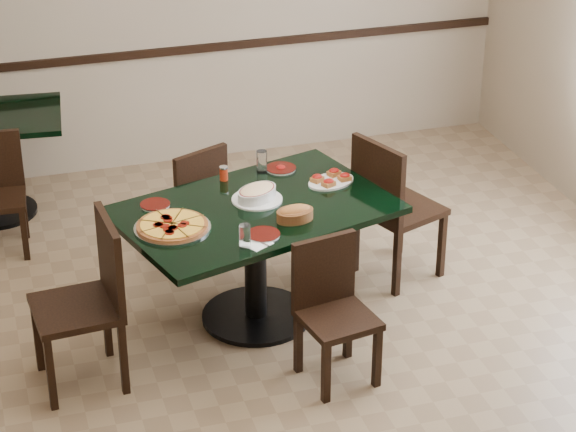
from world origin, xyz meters
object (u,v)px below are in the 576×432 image
object	(u,v)px
main_table	(255,235)
chair_right	(390,202)
pepperoni_pizza	(172,226)
chair_far	(193,200)
chair_near	(332,303)
chair_left	(92,293)
bruschetta_platter	(331,179)
lasagna_casserole	(257,193)
bread_basket	(295,213)

from	to	relation	value
main_table	chair_right	distance (m)	0.96
main_table	pepperoni_pizza	bearing A→B (deg)	177.24
chair_far	chair_near	world-z (taller)	chair_far
chair_left	bruschetta_platter	world-z (taller)	chair_left
main_table	lasagna_casserole	xyz separation A→B (m)	(0.04, 0.08, 0.23)
chair_near	chair_right	size ratio (longest dim) A/B	0.84
chair_far	pepperoni_pizza	bearing A→B (deg)	47.11
main_table	lasagna_casserole	distance (m)	0.24
lasagna_casserole	bruschetta_platter	xyz separation A→B (m)	(0.49, 0.10, -0.02)
bread_basket	bruschetta_platter	world-z (taller)	bread_basket
chair_far	bruschetta_platter	xyz separation A→B (m)	(0.73, -0.57, 0.31)
chair_left	bruschetta_platter	bearing A→B (deg)	104.24
main_table	bread_basket	bearing A→B (deg)	-67.61
chair_left	pepperoni_pizza	size ratio (longest dim) A/B	2.26
lasagna_casserole	bruschetta_platter	size ratio (longest dim) A/B	0.89
bread_basket	chair_right	bearing A→B (deg)	22.76
main_table	chair_left	size ratio (longest dim) A/B	1.81
chair_right	main_table	bearing A→B (deg)	82.44
chair_right	chair_far	bearing A→B (deg)	44.07
bruschetta_platter	lasagna_casserole	bearing A→B (deg)	171.32
chair_left	main_table	bearing A→B (deg)	104.06
chair_near	bruschetta_platter	distance (m)	0.94
chair_far	chair_right	xyz separation A→B (m)	(1.14, -0.53, 0.07)
chair_far	pepperoni_pizza	distance (m)	0.97
chair_near	chair_right	bearing A→B (deg)	41.90
pepperoni_pizza	lasagna_casserole	world-z (taller)	lasagna_casserole
chair_far	lasagna_casserole	bearing A→B (deg)	85.98
chair_right	pepperoni_pizza	xyz separation A→B (m)	(-1.44, -0.35, 0.23)
lasagna_casserole	bread_basket	size ratio (longest dim) A/B	1.36
main_table	bruschetta_platter	xyz separation A→B (m)	(0.53, 0.18, 0.21)
chair_near	chair_left	world-z (taller)	chair_left
pepperoni_pizza	lasagna_casserole	xyz separation A→B (m)	(0.54, 0.20, 0.03)
chair_near	pepperoni_pizza	distance (m)	0.98
chair_far	bread_basket	size ratio (longest dim) A/B	3.59
chair_left	lasagna_casserole	xyz separation A→B (m)	(1.04, 0.42, 0.25)
chair_right	bruschetta_platter	xyz separation A→B (m)	(-0.41, -0.04, 0.23)
pepperoni_pizza	chair_near	bearing A→B (deg)	-35.37
pepperoni_pizza	bread_basket	size ratio (longest dim) A/B	1.82
lasagna_casserole	bread_basket	xyz separation A→B (m)	(0.14, -0.30, -0.01)
bruschetta_platter	chair_left	bearing A→B (deg)	178.44
chair_far	chair_left	world-z (taller)	chair_left
chair_near	chair_right	xyz separation A→B (m)	(0.68, 0.88, 0.10)
bread_basket	chair_near	bearing A→B (deg)	-88.00
main_table	chair_near	bearing A→B (deg)	-85.63
pepperoni_pizza	main_table	bearing A→B (deg)	13.58
bread_basket	bruschetta_platter	distance (m)	0.53
pepperoni_pizza	lasagna_casserole	size ratio (longest dim) A/B	1.34
pepperoni_pizza	bread_basket	xyz separation A→B (m)	(0.68, -0.10, 0.02)
lasagna_casserole	chair_far	bearing A→B (deg)	77.89
chair_far	bread_basket	distance (m)	1.09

